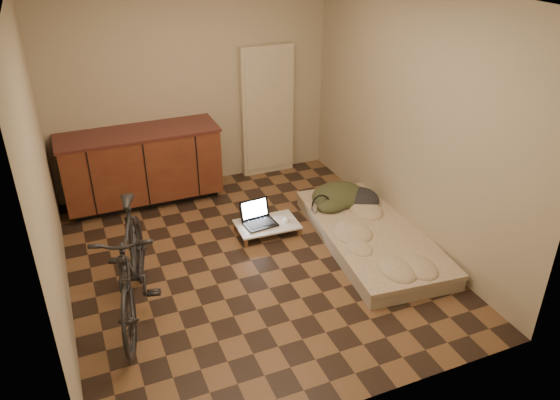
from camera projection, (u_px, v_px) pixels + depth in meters
name	position (u px, v px, depth m)	size (l,w,h in m)	color
room_shell	(248.00, 142.00, 4.95)	(3.50, 4.00, 2.60)	brown
cabinets	(142.00, 166.00, 6.48)	(1.84, 0.62, 0.91)	black
appliance_panel	(267.00, 111.00, 7.07)	(0.70, 0.10, 1.70)	beige
bicycle	(131.00, 260.00, 4.61)	(0.51, 1.72, 1.11)	black
futon	(371.00, 236.00, 5.82)	(1.20, 2.16, 0.18)	#ACA089
clothing_pile	(345.00, 190.00, 6.27)	(0.67, 0.56, 0.27)	#333821
headphones	(321.00, 204.00, 6.10)	(0.25, 0.22, 0.16)	black
lap_desk	(267.00, 225.00, 6.01)	(0.69, 0.46, 0.11)	brown
laptop	(258.00, 219.00, 6.00)	(0.37, 0.34, 0.24)	black
mouse	(286.00, 219.00, 6.04)	(0.06, 0.10, 0.04)	white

